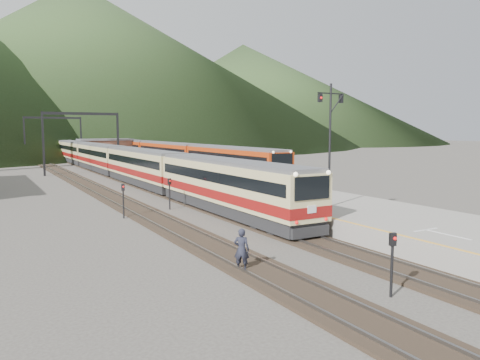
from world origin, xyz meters
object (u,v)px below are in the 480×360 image
main_train (101,158)px  signal_mast (330,133)px  second_train (169,153)px  worker (242,250)px

main_train → signal_mast: size_ratio=12.17×
main_train → second_train: 12.22m
second_train → worker: bearing=-107.9°
second_train → signal_mast: 47.34m
main_train → signal_mast: signal_mast is taller
main_train → second_train: (11.50, 4.13, 0.20)m
main_train → signal_mast: (4.17, -42.51, 3.73)m
signal_mast → worker: (-9.73, -6.08, -4.70)m
signal_mast → worker: signal_mast is taller
main_train → second_train: second_train is taller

